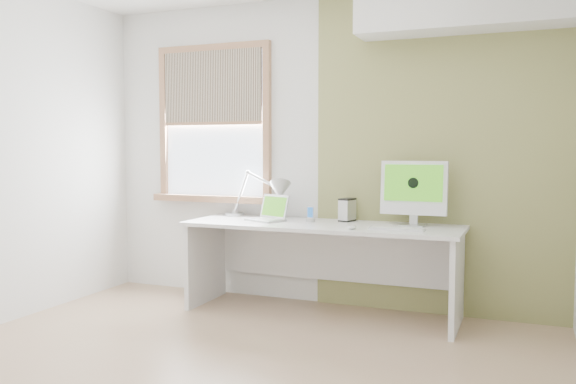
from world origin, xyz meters
The scene contains 12 objects.
room centered at (0.00, 0.00, 1.30)m, with size 4.04×3.54×2.64m.
accent_wall centered at (1.00, 1.74, 1.30)m, with size 2.00×0.02×2.60m, color #8E9A54.
soffit centered at (1.20, 1.57, 2.40)m, with size 1.60×0.40×0.42m, color white.
window centered at (-1.00, 1.71, 1.54)m, with size 1.20×0.14×1.42m.
desk centered at (0.15, 1.44, 0.53)m, with size 2.20×0.70×0.73m.
desk_lamp centered at (-0.36, 1.56, 0.94)m, with size 0.70×0.35×0.41m.
laptop centered at (-0.32, 1.43, 0.78)m, with size 0.37×0.34×0.21m.
phone_dock centered at (0.02, 1.48, 0.77)m, with size 0.07×0.07×0.13m.
external_drive centered at (0.30, 1.61, 0.82)m, with size 0.12×0.16×0.19m.
imac centered at (0.85, 1.54, 1.01)m, with size 0.51×0.17×0.50m.
keyboard centered at (0.78, 1.24, 0.74)m, with size 0.41×0.12×0.02m.
mouse centered at (0.46, 1.16, 0.74)m, with size 0.06×0.10×0.03m, color white.
Camera 1 is at (1.67, -3.06, 1.32)m, focal length 37.19 mm.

